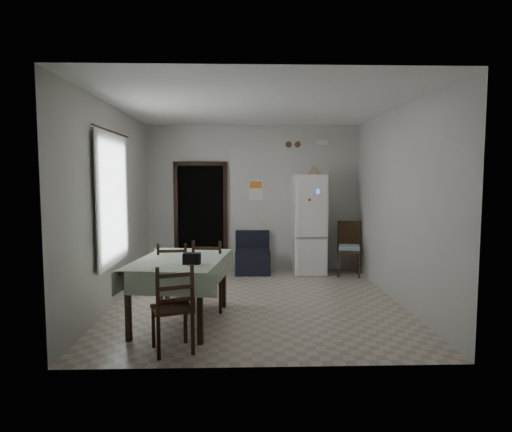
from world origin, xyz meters
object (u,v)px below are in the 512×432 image
at_px(dining_chair_far_right, 210,274).
at_px(dining_chair_near_head, 172,307).
at_px(fridge, 309,224).
at_px(dining_table, 181,291).
at_px(navy_seat, 253,253).
at_px(corner_chair, 349,249).
at_px(dining_chair_far_left, 173,277).

distance_m(dining_chair_far_right, dining_chair_near_head, 1.50).
height_order(dining_chair_far_right, dining_chair_near_head, dining_chair_far_right).
relative_size(fridge, dining_table, 1.20).
height_order(fridge, navy_seat, fridge).
relative_size(dining_chair_far_right, dining_chair_near_head, 1.04).
xyz_separation_m(corner_chair, dining_table, (-2.81, -2.58, -0.10)).
bearing_deg(dining_chair_far_right, corner_chair, -133.57).
relative_size(dining_table, dining_chair_far_right, 1.59).
distance_m(fridge, corner_chair, 0.89).
distance_m(navy_seat, dining_table, 3.00).
height_order(fridge, dining_table, fridge).
height_order(dining_table, dining_chair_far_right, dining_chair_far_right).
height_order(fridge, dining_chair_far_right, fridge).
xyz_separation_m(corner_chair, dining_chair_far_right, (-2.49, -2.03, -0.01)).
xyz_separation_m(dining_chair_far_right, dining_chair_near_head, (-0.28, -1.47, -0.02)).
bearing_deg(dining_chair_far_left, fridge, -138.35).
bearing_deg(corner_chair, dining_table, -124.61).
bearing_deg(corner_chair, dining_chair_far_left, -131.77).
height_order(dining_table, dining_chair_far_left, dining_chair_far_left).
xyz_separation_m(dining_table, dining_chair_near_head, (0.04, -0.92, 0.07)).
relative_size(dining_chair_far_left, dining_chair_near_head, 1.02).
relative_size(fridge, corner_chair, 1.87).
bearing_deg(corner_chair, dining_chair_near_head, -115.50).
relative_size(fridge, dining_chair_near_head, 2.00).
distance_m(navy_seat, dining_chair_far_left, 2.64).
relative_size(corner_chair, dining_chair_near_head, 1.07).
bearing_deg(corner_chair, navy_seat, -175.12).
bearing_deg(dining_chair_near_head, dining_chair_far_left, -101.35).
xyz_separation_m(dining_table, dining_chair_far_left, (-0.17, 0.46, 0.07)).
bearing_deg(dining_chair_near_head, navy_seat, -124.13).
bearing_deg(dining_table, fridge, 61.86).
relative_size(corner_chair, dining_chair_far_left, 1.05).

